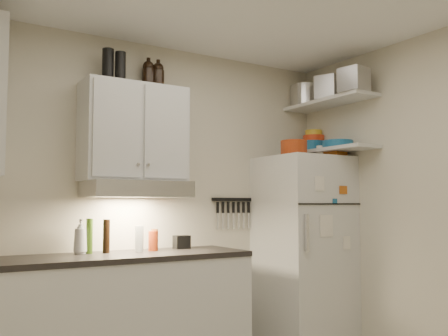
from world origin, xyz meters
TOP-DOWN VIEW (x-y plane):
  - back_wall at (0.00, 1.51)m, footprint 3.20×0.02m
  - right_wall at (1.61, 0.00)m, footprint 0.02×3.00m
  - base_cabinet at (-0.55, 1.20)m, footprint 2.10×0.60m
  - countertop at (-0.55, 1.20)m, footprint 2.10×0.62m
  - upper_cabinet at (-0.30, 1.33)m, footprint 0.80×0.33m
  - range_hood at (-0.30, 1.27)m, footprint 0.76×0.46m
  - fridge at (1.25, 1.16)m, footprint 0.70×0.68m
  - shelf_hi at (1.45, 1.02)m, footprint 0.30×0.95m
  - shelf_lo at (1.45, 1.02)m, footprint 0.30×0.95m
  - knife_strip at (0.70, 1.49)m, footprint 0.42×0.02m
  - dutch_oven at (1.09, 1.10)m, footprint 0.31×0.31m
  - book_stack at (1.47, 1.01)m, footprint 0.20×0.24m
  - spice_jar at (1.36, 1.06)m, footprint 0.08×0.08m
  - stock_pot at (1.49, 1.38)m, footprint 0.36×0.36m
  - tin_a at (1.42, 1.00)m, footprint 0.27×0.26m
  - tin_b at (1.38, 0.65)m, footprint 0.24×0.24m
  - bowl_teal at (1.49, 1.31)m, footprint 0.26×0.26m
  - bowl_orange at (1.53, 1.33)m, footprint 0.21×0.21m
  - bowl_yellow at (1.53, 1.33)m, footprint 0.16×0.16m
  - plates at (1.47, 0.94)m, footprint 0.31×0.31m
  - growler_a at (-0.15, 1.41)m, footprint 0.13×0.13m
  - growler_b at (-0.07, 1.41)m, footprint 0.12×0.12m
  - thermos_a at (-0.43, 1.30)m, footprint 0.10×0.10m
  - thermos_b at (-0.52, 1.33)m, footprint 0.11×0.11m
  - soap_bottle at (-0.69, 1.34)m, footprint 0.12×0.12m
  - pepper_mill at (-0.12, 1.32)m, footprint 0.06×0.06m
  - oil_bottle at (-0.63, 1.34)m, footprint 0.06×0.06m
  - vinegar_bottle at (-0.51, 1.31)m, footprint 0.05×0.05m
  - clear_bottle at (-0.27, 1.26)m, footprint 0.07×0.07m
  - red_jar at (-0.15, 1.30)m, footprint 0.09×0.09m
  - caddy at (0.13, 1.36)m, footprint 0.12×0.09m

SIDE VIEW (x-z plane):
  - base_cabinet at x=-0.55m, z-range 0.00..0.88m
  - fridge at x=1.25m, z-range 0.00..1.70m
  - countertop at x=-0.55m, z-range 0.88..0.92m
  - caddy at x=0.13m, z-range 0.92..1.03m
  - red_jar at x=-0.15m, z-range 0.92..1.07m
  - pepper_mill at x=-0.12m, z-range 0.92..1.09m
  - clear_bottle at x=-0.27m, z-range 0.92..1.12m
  - vinegar_bottle at x=-0.51m, z-range 0.92..1.17m
  - oil_bottle at x=-0.63m, z-range 0.92..1.17m
  - soap_bottle at x=-0.69m, z-range 0.92..1.20m
  - back_wall at x=0.00m, z-range 0.00..2.60m
  - right_wall at x=1.61m, z-range 0.00..2.60m
  - knife_strip at x=0.70m, z-range 1.31..1.33m
  - range_hood at x=-0.30m, z-range 1.33..1.45m
  - book_stack at x=1.47m, z-range 1.70..1.77m
  - spice_jar at x=1.36m, z-range 1.70..1.80m
  - shelf_lo at x=1.45m, z-range 1.75..1.77m
  - dutch_oven at x=1.09m, z-range 1.70..1.84m
  - plates at x=1.47m, z-range 1.77..1.84m
  - upper_cabinet at x=-0.30m, z-range 1.45..2.20m
  - bowl_teal at x=1.49m, z-range 1.77..1.88m
  - bowl_orange at x=1.53m, z-range 1.88..1.94m
  - bowl_yellow at x=1.53m, z-range 1.94..1.99m
  - shelf_hi at x=1.45m, z-range 2.19..2.22m
  - tin_b at x=1.38m, z-range 2.21..2.42m
  - thermos_a at x=-0.43m, z-range 2.20..2.43m
  - growler_b at x=-0.07m, z-range 2.20..2.44m
  - tin_a at x=1.42m, z-range 2.21..2.43m
  - growler_a at x=-0.15m, z-range 2.20..2.44m
  - stock_pot at x=1.49m, z-range 2.21..2.43m
  - thermos_b at x=-0.52m, z-range 2.20..2.45m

